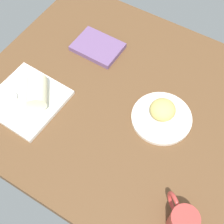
# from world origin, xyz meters

# --- Properties ---
(dining_table) EXTENTS (1.10, 0.90, 0.04)m
(dining_table) POSITION_xyz_m (0.00, 0.00, 0.02)
(dining_table) COLOR brown
(dining_table) RESTS_ON ground
(round_plate) EXTENTS (0.21, 0.21, 0.01)m
(round_plate) POSITION_xyz_m (0.13, 0.00, 0.05)
(round_plate) COLOR silver
(round_plate) RESTS_ON dining_table
(scone_pastry) EXTENTS (0.09, 0.09, 0.06)m
(scone_pastry) POSITION_xyz_m (0.13, 0.01, 0.08)
(scone_pastry) COLOR tan
(scone_pastry) RESTS_ON round_plate
(square_plate) EXTENTS (0.25, 0.25, 0.02)m
(square_plate) POSITION_xyz_m (-0.31, -0.19, 0.05)
(square_plate) COLOR white
(square_plate) RESTS_ON dining_table
(sauce_cup) EXTENTS (0.05, 0.05, 0.02)m
(sauce_cup) POSITION_xyz_m (-0.36, -0.22, 0.07)
(sauce_cup) COLOR silver
(sauce_cup) RESTS_ON square_plate
(breakfast_wrap) EXTENTS (0.13, 0.13, 0.07)m
(breakfast_wrap) POSITION_xyz_m (-0.28, -0.16, 0.09)
(breakfast_wrap) COLOR beige
(breakfast_wrap) RESTS_ON square_plate
(book_stack) EXTENTS (0.19, 0.14, 0.02)m
(book_stack) POSITION_xyz_m (-0.23, 0.16, 0.05)
(book_stack) COLOR #6B4C7A
(book_stack) RESTS_ON dining_table
(coffee_mug) EXTENTS (0.11, 0.10, 0.10)m
(coffee_mug) POSITION_xyz_m (0.34, -0.29, 0.09)
(coffee_mug) COLOR #B23833
(coffee_mug) RESTS_ON dining_table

